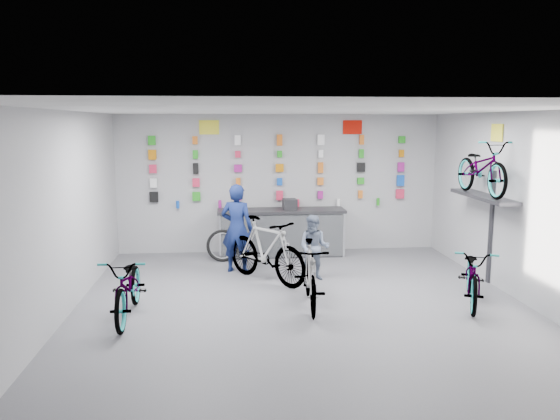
{
  "coord_description": "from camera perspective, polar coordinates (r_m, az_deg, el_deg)",
  "views": [
    {
      "loc": [
        -1.11,
        -7.82,
        2.82
      ],
      "look_at": [
        -0.23,
        1.4,
        1.33
      ],
      "focal_mm": 35.0,
      "sensor_mm": 36.0,
      "label": 1
    }
  ],
  "objects": [
    {
      "name": "merch_wall",
      "position": [
        11.84,
        -0.37,
        4.04
      ],
      "size": [
        5.58,
        0.08,
        1.57
      ],
      "color": "black",
      "rests_on": "wall_back"
    },
    {
      "name": "ceiling",
      "position": [
        7.9,
        2.69,
        10.41
      ],
      "size": [
        8.0,
        8.0,
        0.0
      ],
      "primitive_type": "plane",
      "rotation": [
        3.14,
        0.0,
        0.0
      ],
      "color": "white",
      "rests_on": "wall_back"
    },
    {
      "name": "bike_center",
      "position": [
        8.42,
        3.19,
        -6.82
      ],
      "size": [
        0.6,
        1.73,
        1.02
      ],
      "primitive_type": "imported",
      "rotation": [
        0.0,
        0.0,
        -0.07
      ],
      "color": "gray",
      "rests_on": "floor"
    },
    {
      "name": "bike_wall",
      "position": [
        10.05,
        20.35,
        4.17
      ],
      "size": [
        0.63,
        1.8,
        0.95
      ],
      "primitive_type": "imported",
      "color": "gray",
      "rests_on": "wall_bracket"
    },
    {
      "name": "floor",
      "position": [
        8.39,
        2.54,
        -10.54
      ],
      "size": [
        8.0,
        8.0,
        0.0
      ],
      "primitive_type": "plane",
      "color": "#56565B",
      "rests_on": "ground"
    },
    {
      "name": "bike_right",
      "position": [
        9.1,
        19.53,
        -6.41
      ],
      "size": [
        1.22,
        1.88,
        0.93
      ],
      "primitive_type": "imported",
      "rotation": [
        0.0,
        0.0,
        -0.37
      ],
      "color": "gray",
      "rests_on": "floor"
    },
    {
      "name": "register",
      "position": [
        11.57,
        1.02,
        0.62
      ],
      "size": [
        0.31,
        0.32,
        0.22
      ],
      "primitive_type": "cube",
      "rotation": [
        0.0,
        0.0,
        0.09
      ],
      "color": "black",
      "rests_on": "counter"
    },
    {
      "name": "counter",
      "position": [
        11.65,
        0.14,
        -2.43
      ],
      "size": [
        2.7,
        0.66,
        1.0
      ],
      "color": "black",
      "rests_on": "floor"
    },
    {
      "name": "sign_right",
      "position": [
        12.11,
        7.58,
        8.57
      ],
      "size": [
        0.42,
        0.02,
        0.3
      ],
      "primitive_type": "cube",
      "color": "red",
      "rests_on": "wall_back"
    },
    {
      "name": "sign_side",
      "position": [
        10.12,
        21.72,
        7.52
      ],
      "size": [
        0.02,
        0.4,
        0.3
      ],
      "primitive_type": "cube",
      "color": "yellow",
      "rests_on": "wall_right"
    },
    {
      "name": "bike_service",
      "position": [
        9.73,
        -1.47,
        -4.17
      ],
      "size": [
        1.65,
        1.85,
        1.17
      ],
      "primitive_type": "imported",
      "rotation": [
        0.0,
        0.0,
        0.68
      ],
      "color": "gray",
      "rests_on": "floor"
    },
    {
      "name": "spare_wheel",
      "position": [
        11.27,
        -6.03,
        -3.73
      ],
      "size": [
        0.67,
        0.23,
        0.66
      ],
      "rotation": [
        0.0,
        0.0,
        -0.06
      ],
      "color": "black",
      "rests_on": "floor"
    },
    {
      "name": "wall_back",
      "position": [
        11.94,
        -0.08,
        2.78
      ],
      "size": [
        7.0,
        0.0,
        7.0
      ],
      "primitive_type": "plane",
      "rotation": [
        1.57,
        0.0,
        0.0
      ],
      "color": "#B5B5B7",
      "rests_on": "floor"
    },
    {
      "name": "clerk",
      "position": [
        10.35,
        -4.52,
        -1.92
      ],
      "size": [
        0.71,
        0.57,
        1.69
      ],
      "primitive_type": "imported",
      "rotation": [
        0.0,
        0.0,
        2.83
      ],
      "color": "#0F1C4D",
      "rests_on": "floor"
    },
    {
      "name": "wall_bracket",
      "position": [
        10.14,
        20.57,
        0.85
      ],
      "size": [
        0.39,
        1.9,
        2.0
      ],
      "color": "#333338",
      "rests_on": "wall_right"
    },
    {
      "name": "sign_left",
      "position": [
        11.81,
        -7.42,
        8.56
      ],
      "size": [
        0.42,
        0.02,
        0.3
      ],
      "primitive_type": "cube",
      "color": "yellow",
      "rests_on": "wall_back"
    },
    {
      "name": "wall_front",
      "position": [
        4.19,
        10.39,
        -9.41
      ],
      "size": [
        7.0,
        0.0,
        7.0
      ],
      "primitive_type": "plane",
      "rotation": [
        -1.57,
        0.0,
        0.0
      ],
      "color": "#B5B5B7",
      "rests_on": "floor"
    },
    {
      "name": "wall_left",
      "position": [
        8.28,
        -22.13,
        -0.74
      ],
      "size": [
        0.0,
        8.0,
        8.0
      ],
      "primitive_type": "plane",
      "rotation": [
        1.57,
        0.0,
        1.57
      ],
      "color": "#B5B5B7",
      "rests_on": "floor"
    },
    {
      "name": "bike_left",
      "position": [
        8.27,
        -15.5,
        -7.68
      ],
      "size": [
        0.64,
        1.82,
        0.95
      ],
      "primitive_type": "imported",
      "rotation": [
        0.0,
        0.0,
        0.0
      ],
      "color": "gray",
      "rests_on": "floor"
    },
    {
      "name": "wall_right",
      "position": [
        9.17,
        24.8,
        -0.0
      ],
      "size": [
        0.0,
        8.0,
        8.0
      ],
      "primitive_type": "plane",
      "rotation": [
        1.57,
        0.0,
        -1.57
      ],
      "color": "#B5B5B7",
      "rests_on": "floor"
    },
    {
      "name": "customer",
      "position": [
        9.89,
        3.58,
        -3.93
      ],
      "size": [
        0.7,
        0.62,
        1.18
      ],
      "primitive_type": "imported",
      "rotation": [
        0.0,
        0.0,
        -0.37
      ],
      "color": "slate",
      "rests_on": "floor"
    }
  ]
}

